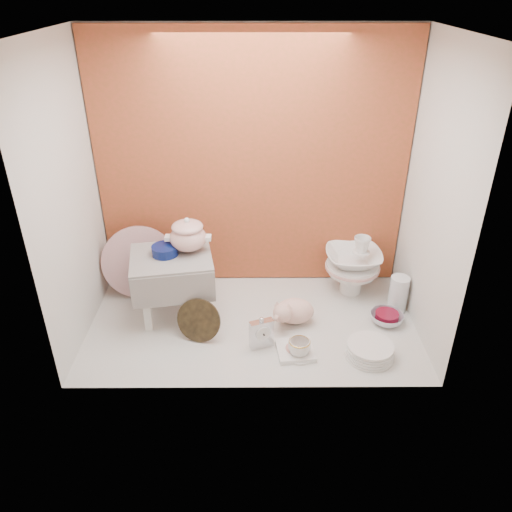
{
  "coord_description": "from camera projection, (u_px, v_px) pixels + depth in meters",
  "views": [
    {
      "loc": [
        0.01,
        -2.26,
        1.7
      ],
      "look_at": [
        0.02,
        0.02,
        0.42
      ],
      "focal_mm": 35.14,
      "sensor_mm": 36.0,
      "label": 1
    }
  ],
  "objects": [
    {
      "name": "mantel_clock",
      "position": [
        261.0,
        332.0,
        2.58
      ],
      "size": [
        0.13,
        0.08,
        0.18
      ],
      "primitive_type": "cube",
      "rotation": [
        0.0,
        0.0,
        0.36
      ],
      "color": "silver",
      "rests_on": "ground"
    },
    {
      "name": "cobalt_bowl",
      "position": [
        165.0,
        250.0,
        2.7
      ],
      "size": [
        0.17,
        0.17,
        0.05
      ],
      "primitive_type": "cylinder",
      "rotation": [
        0.0,
        0.0,
        0.22
      ],
      "color": "#0A1751",
      "rests_on": "step_stool"
    },
    {
      "name": "porcelain_tower",
      "position": [
        353.0,
        265.0,
        2.99
      ],
      "size": [
        0.43,
        0.43,
        0.38
      ],
      "primitive_type": null,
      "rotation": [
        0.0,
        0.0,
        -0.41
      ],
      "color": "white",
      "rests_on": "ground"
    },
    {
      "name": "lattice_dish",
      "position": [
        295.0,
        350.0,
        2.58
      ],
      "size": [
        0.2,
        0.2,
        0.03
      ],
      "primitive_type": "cube",
      "rotation": [
        0.0,
        0.0,
        0.11
      ],
      "color": "white",
      "rests_on": "ground"
    },
    {
      "name": "plush_pig",
      "position": [
        295.0,
        311.0,
        2.77
      ],
      "size": [
        0.32,
        0.27,
        0.16
      ],
      "primitive_type": "ellipsoid",
      "rotation": [
        0.0,
        0.0,
        0.36
      ],
      "color": "beige",
      "rests_on": "ground"
    },
    {
      "name": "gold_rim_teacup",
      "position": [
        299.0,
        347.0,
        2.53
      ],
      "size": [
        0.13,
        0.13,
        0.09
      ],
      "primitive_type": "imported",
      "rotation": [
        0.0,
        0.0,
        0.17
      ],
      "color": "white",
      "rests_on": "teacup_saucer"
    },
    {
      "name": "clear_glass_vase",
      "position": [
        398.0,
        294.0,
        2.87
      ],
      "size": [
        0.12,
        0.12,
        0.22
      ],
      "primitive_type": "cylinder",
      "rotation": [
        0.0,
        0.0,
        0.15
      ],
      "color": "silver",
      "rests_on": "ground"
    },
    {
      "name": "dinner_plate_stack",
      "position": [
        370.0,
        350.0,
        2.54
      ],
      "size": [
        0.28,
        0.28,
        0.07
      ],
      "primitive_type": "cylinder",
      "rotation": [
        0.0,
        0.0,
        -0.14
      ],
      "color": "white",
      "rests_on": "ground"
    },
    {
      "name": "ground",
      "position": [
        252.0,
        323.0,
        2.8
      ],
      "size": [
        1.8,
        1.8,
        0.0
      ],
      "primitive_type": "plane",
      "color": "silver",
      "rests_on": "ground"
    },
    {
      "name": "crystal_bowl",
      "position": [
        387.0,
        318.0,
        2.79
      ],
      "size": [
        0.24,
        0.24,
        0.06
      ],
      "primitive_type": "imported",
      "rotation": [
        0.0,
        0.0,
        0.42
      ],
      "color": "silver",
      "rests_on": "ground"
    },
    {
      "name": "niche_shell",
      "position": [
        252.0,
        152.0,
        2.5
      ],
      "size": [
        1.86,
        1.03,
        1.53
      ],
      "color": "#B3462C",
      "rests_on": "ground"
    },
    {
      "name": "step_stool",
      "position": [
        174.0,
        285.0,
        2.79
      ],
      "size": [
        0.49,
        0.44,
        0.38
      ],
      "primitive_type": null,
      "rotation": [
        0.0,
        0.0,
        0.17
      ],
      "color": "silver",
      "rests_on": "ground"
    },
    {
      "name": "soup_tureen",
      "position": [
        188.0,
        234.0,
        2.7
      ],
      "size": [
        0.28,
        0.28,
        0.2
      ],
      "primitive_type": null,
      "rotation": [
        0.0,
        0.0,
        0.16
      ],
      "color": "white",
      "rests_on": "step_stool"
    },
    {
      "name": "floral_platter",
      "position": [
        139.0,
        262.0,
        2.97
      ],
      "size": [
        0.45,
        0.21,
        0.43
      ],
      "primitive_type": null,
      "rotation": [
        0.0,
        0.0,
        0.19
      ],
      "color": "silver",
      "rests_on": "ground"
    },
    {
      "name": "lacquer_tray",
      "position": [
        199.0,
        320.0,
        2.63
      ],
      "size": [
        0.25,
        0.14,
        0.23
      ],
      "primitive_type": null,
      "rotation": [
        0.0,
        0.0,
        -0.25
      ],
      "color": "black",
      "rests_on": "ground"
    },
    {
      "name": "blue_white_vase",
      "position": [
        149.0,
        270.0,
        3.05
      ],
      "size": [
        0.27,
        0.27,
        0.26
      ],
      "primitive_type": "imported",
      "rotation": [
        0.0,
        0.0,
        -0.1
      ],
      "color": "silver",
      "rests_on": "ground"
    },
    {
      "name": "teacup_saucer",
      "position": [
        299.0,
        355.0,
        2.56
      ],
      "size": [
        0.19,
        0.19,
        0.01
      ],
      "primitive_type": "cylinder",
      "rotation": [
        0.0,
        0.0,
        0.38
      ],
      "color": "white",
      "rests_on": "ground"
    }
  ]
}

